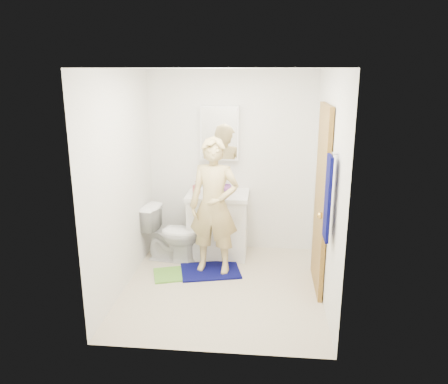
# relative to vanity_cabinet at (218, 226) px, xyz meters

# --- Properties ---
(floor) EXTENTS (2.20, 2.40, 0.02)m
(floor) POSITION_rel_vanity_cabinet_xyz_m (0.15, -0.91, -0.41)
(floor) COLOR beige
(floor) RESTS_ON ground
(ceiling) EXTENTS (2.20, 2.40, 0.02)m
(ceiling) POSITION_rel_vanity_cabinet_xyz_m (0.15, -0.91, 2.01)
(ceiling) COLOR white
(ceiling) RESTS_ON ground
(wall_back) EXTENTS (2.20, 0.02, 2.40)m
(wall_back) POSITION_rel_vanity_cabinet_xyz_m (0.15, 0.30, 0.80)
(wall_back) COLOR white
(wall_back) RESTS_ON ground
(wall_front) EXTENTS (2.20, 0.02, 2.40)m
(wall_front) POSITION_rel_vanity_cabinet_xyz_m (0.15, -2.12, 0.80)
(wall_front) COLOR white
(wall_front) RESTS_ON ground
(wall_left) EXTENTS (0.02, 2.40, 2.40)m
(wall_left) POSITION_rel_vanity_cabinet_xyz_m (-0.96, -0.91, 0.80)
(wall_left) COLOR white
(wall_left) RESTS_ON ground
(wall_right) EXTENTS (0.02, 2.40, 2.40)m
(wall_right) POSITION_rel_vanity_cabinet_xyz_m (1.26, -0.91, 0.80)
(wall_right) COLOR white
(wall_right) RESTS_ON ground
(vanity_cabinet) EXTENTS (0.75, 0.55, 0.80)m
(vanity_cabinet) POSITION_rel_vanity_cabinet_xyz_m (0.00, 0.00, 0.00)
(vanity_cabinet) COLOR white
(vanity_cabinet) RESTS_ON floor
(countertop) EXTENTS (0.79, 0.59, 0.05)m
(countertop) POSITION_rel_vanity_cabinet_xyz_m (0.00, 0.00, 0.43)
(countertop) COLOR white
(countertop) RESTS_ON vanity_cabinet
(sink_basin) EXTENTS (0.40, 0.40, 0.03)m
(sink_basin) POSITION_rel_vanity_cabinet_xyz_m (0.00, 0.00, 0.44)
(sink_basin) COLOR white
(sink_basin) RESTS_ON countertop
(faucet) EXTENTS (0.03, 0.03, 0.12)m
(faucet) POSITION_rel_vanity_cabinet_xyz_m (0.00, 0.18, 0.51)
(faucet) COLOR silver
(faucet) RESTS_ON countertop
(medicine_cabinet) EXTENTS (0.50, 0.12, 0.70)m
(medicine_cabinet) POSITION_rel_vanity_cabinet_xyz_m (0.00, 0.22, 1.20)
(medicine_cabinet) COLOR white
(medicine_cabinet) RESTS_ON wall_back
(mirror_panel) EXTENTS (0.46, 0.01, 0.66)m
(mirror_panel) POSITION_rel_vanity_cabinet_xyz_m (0.00, 0.16, 1.20)
(mirror_panel) COLOR white
(mirror_panel) RESTS_ON wall_back
(door) EXTENTS (0.05, 0.80, 2.05)m
(door) POSITION_rel_vanity_cabinet_xyz_m (1.22, -0.76, 0.62)
(door) COLOR olive
(door) RESTS_ON ground
(door_knob) EXTENTS (0.07, 0.07, 0.07)m
(door_knob) POSITION_rel_vanity_cabinet_xyz_m (1.18, -1.08, 0.55)
(door_knob) COLOR gold
(door_knob) RESTS_ON door
(towel) EXTENTS (0.03, 0.24, 0.80)m
(towel) POSITION_rel_vanity_cabinet_xyz_m (1.18, -1.48, 0.85)
(towel) COLOR #080A4F
(towel) RESTS_ON wall_right
(towel_hook) EXTENTS (0.06, 0.02, 0.02)m
(towel_hook) POSITION_rel_vanity_cabinet_xyz_m (1.22, -1.48, 1.27)
(towel_hook) COLOR silver
(towel_hook) RESTS_ON wall_right
(toilet) EXTENTS (0.76, 0.51, 0.72)m
(toilet) POSITION_rel_vanity_cabinet_xyz_m (-0.58, -0.22, -0.04)
(toilet) COLOR white
(toilet) RESTS_ON floor
(bath_mat) EXTENTS (0.81, 0.66, 0.02)m
(bath_mat) POSITION_rel_vanity_cabinet_xyz_m (-0.04, -0.54, -0.39)
(bath_mat) COLOR #080A4F
(bath_mat) RESTS_ON floor
(green_rug) EXTENTS (0.57, 0.52, 0.02)m
(green_rug) POSITION_rel_vanity_cabinet_xyz_m (-0.46, -0.67, -0.39)
(green_rug) COLOR #65AA38
(green_rug) RESTS_ON floor
(soap_dispenser) EXTENTS (0.10, 0.10, 0.17)m
(soap_dispenser) POSITION_rel_vanity_cabinet_xyz_m (-0.27, -0.05, 0.54)
(soap_dispenser) COLOR #CB5F5F
(soap_dispenser) RESTS_ON countertop
(toothbrush_cup) EXTENTS (0.13, 0.13, 0.09)m
(toothbrush_cup) POSITION_rel_vanity_cabinet_xyz_m (0.11, 0.09, 0.50)
(toothbrush_cup) COLOR #8C479D
(toothbrush_cup) RESTS_ON countertop
(man) EXTENTS (0.64, 0.46, 1.63)m
(man) POSITION_rel_vanity_cabinet_xyz_m (0.01, -0.52, 0.44)
(man) COLOR tan
(man) RESTS_ON bath_mat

